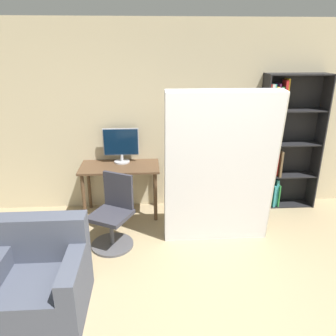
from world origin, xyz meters
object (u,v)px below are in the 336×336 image
at_px(bookshelf, 280,146).
at_px(monitor, 121,144).
at_px(office_chair, 113,218).
at_px(armchair, 40,280).
at_px(mattress_near, 220,170).

bearing_deg(bookshelf, monitor, -179.74).
distance_m(office_chair, bookshelf, 2.65).
distance_m(office_chair, armchair, 1.19).
height_order(monitor, bookshelf, bookshelf).
distance_m(mattress_near, armchair, 2.24).
bearing_deg(office_chair, bookshelf, 21.72).
relative_size(monitor, bookshelf, 0.26).
bearing_deg(office_chair, mattress_near, 0.45).
distance_m(monitor, office_chair, 1.16).
distance_m(bookshelf, armchair, 3.64).
bearing_deg(office_chair, armchair, -119.37).
relative_size(office_chair, mattress_near, 0.47).
bearing_deg(mattress_near, monitor, 142.85).
bearing_deg(mattress_near, office_chair, -179.55).
bearing_deg(bookshelf, armchair, -146.24).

